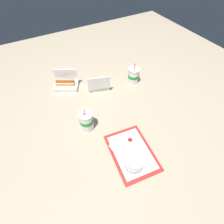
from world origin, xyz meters
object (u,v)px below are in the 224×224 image
Objects in this scene: food_tray at (132,153)px; soda_cup_front at (86,121)px; clamshell_hotdog_back at (66,84)px; ketchup_cup at (130,141)px; plastic_fork at (132,139)px; clamshell_hotdog_right at (98,84)px; soda_cup_corner at (134,75)px; cake_container at (134,162)px.

soda_cup_front is at bearing -153.02° from food_tray.
food_tray is 1.63× the size of clamshell_hotdog_back.
ketchup_cup reaches higher than plastic_fork.
clamshell_hotdog_back is at bearing 178.26° from soda_cup_front.
clamshell_hotdog_back is at bearing -166.30° from ketchup_cup.
soda_cup_front is (-0.26, -0.20, 0.05)m from ketchup_cup.
clamshell_hotdog_right is at bearing 173.97° from ketchup_cup.
soda_cup_front reaches higher than plastic_fork.
ketchup_cup is 0.16× the size of clamshell_hotdog_back.
soda_cup_corner is (0.22, 0.57, 0.03)m from clamshell_hotdog_back.
cake_container reaches higher than plastic_fork.
cake_container is at bearing -9.76° from clamshell_hotdog_right.
cake_container is 0.43m from soda_cup_front.
soda_cup_corner reaches higher than clamshell_hotdog_right.
plastic_fork is at bearing 150.44° from cake_container.
soda_cup_front reaches higher than cake_container.
clamshell_hotdog_back is 1.20× the size of soda_cup_corner.
clamshell_hotdog_right is 1.08× the size of soda_cup_corner.
cake_container reaches higher than ketchup_cup.
clamshell_hotdog_back is 0.61m from soda_cup_corner.
clamshell_hotdog_back reaches higher than plastic_fork.
food_tray is 0.70m from clamshell_hotdog_right.
ketchup_cup is (-0.15, 0.07, -0.02)m from cake_container.
ketchup_cup is 0.20× the size of soda_cup_corner.
clamshell_hotdog_right is 1.03× the size of soda_cup_front.
soda_cup_front is at bearing -36.83° from clamshell_hotdog_right.
plastic_fork is 0.78m from clamshell_hotdog_back.
cake_container is (0.08, -0.04, 0.04)m from food_tray.
soda_cup_front is 0.65m from soda_cup_corner.
clamshell_hotdog_right is 0.45m from soda_cup_front.
plastic_fork is at bearing 114.99° from ketchup_cup.
soda_cup_corner reaches higher than clamshell_hotdog_back.
soda_cup_front reaches higher than clamshell_hotdog_right.
clamshell_hotdog_right reaches higher than clamshell_hotdog_back.
soda_cup_front is at bearing -1.74° from clamshell_hotdog_back.
soda_cup_corner is (-0.69, 0.45, 0.03)m from cake_container.
clamshell_hotdog_right is at bearing -103.74° from soda_cup_corner.
soda_cup_front is at bearing -161.86° from cake_container.
cake_container is at bearing -33.26° from soda_cup_corner.
cake_container reaches higher than food_tray.
clamshell_hotdog_right is at bearing 172.02° from food_tray.
clamshell_hotdog_right is at bearing 143.17° from soda_cup_front.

